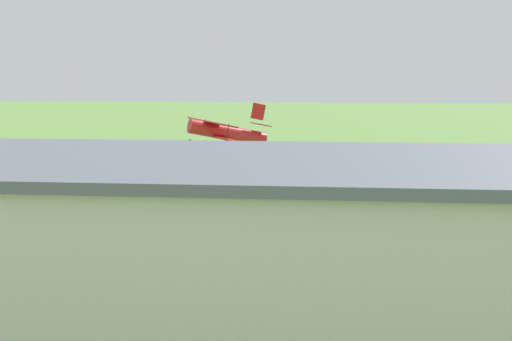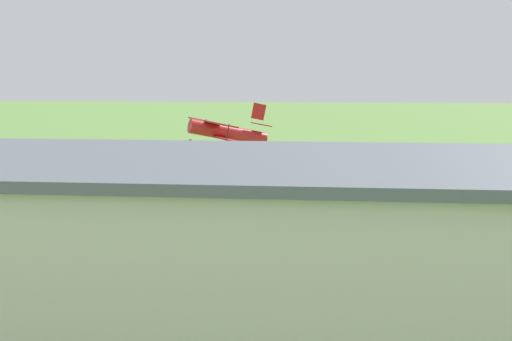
{
  "view_description": "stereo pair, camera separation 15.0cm",
  "coord_description": "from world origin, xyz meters",
  "views": [
    {
      "loc": [
        -3.75,
        59.15,
        9.97
      ],
      "look_at": [
        1.5,
        14.9,
        3.7
      ],
      "focal_mm": 47.09,
      "sensor_mm": 36.0,
      "label": 1
    },
    {
      "loc": [
        -3.9,
        59.13,
        9.97
      ],
      "look_at": [
        1.5,
        14.9,
        3.7
      ],
      "focal_mm": 47.09,
      "sensor_mm": 36.0,
      "label": 2
    }
  ],
  "objects": [
    {
      "name": "hangar",
      "position": [
        -3.71,
        36.13,
        3.59
      ],
      "size": [
        40.31,
        12.49,
        7.16
      ],
      "color": "beige",
      "rests_on": "ground_plane"
    },
    {
      "name": "person_crossing_taxiway",
      "position": [
        15.99,
        22.24,
        0.85
      ],
      "size": [
        0.5,
        0.5,
        1.71
      ],
      "color": "#3F3F47",
      "rests_on": "ground_plane"
    },
    {
      "name": "biplane",
      "position": [
        5.24,
        5.43,
        5.44
      ],
      "size": [
        7.6,
        9.13,
        4.21
      ],
      "color": "#B21E1E"
    },
    {
      "name": "ground_plane",
      "position": [
        0.0,
        0.0,
        0.0
      ],
      "size": [
        400.0,
        400.0,
        0.0
      ],
      "primitive_type": "plane",
      "color": "#608C42"
    }
  ]
}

